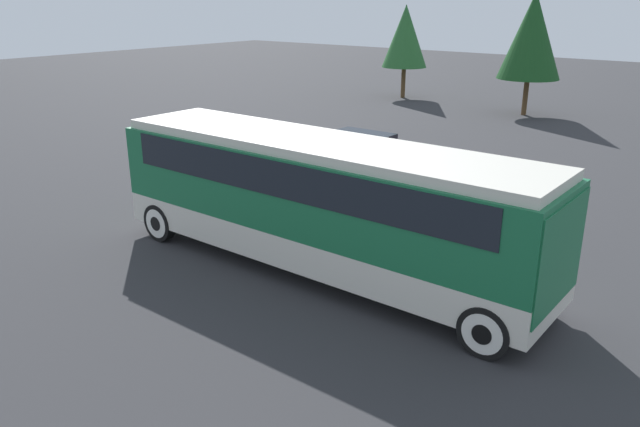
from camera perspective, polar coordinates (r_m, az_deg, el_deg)
ground_plane at (r=15.42m, az=0.00°, el=-5.13°), size 120.00×120.00×0.00m
tour_bus at (r=14.67m, az=0.30°, el=1.74°), size 11.32×2.67×3.25m
parked_car_near at (r=24.82m, az=4.03°, el=5.90°), size 4.63×1.81×1.28m
parked_car_mid at (r=21.68m, az=3.78°, el=4.11°), size 4.61×1.93×1.43m
tree_center at (r=42.04m, az=7.80°, el=15.76°), size 2.90×2.90×5.88m
tree_right at (r=37.11m, az=18.81°, el=15.13°), size 3.40×3.40×6.64m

